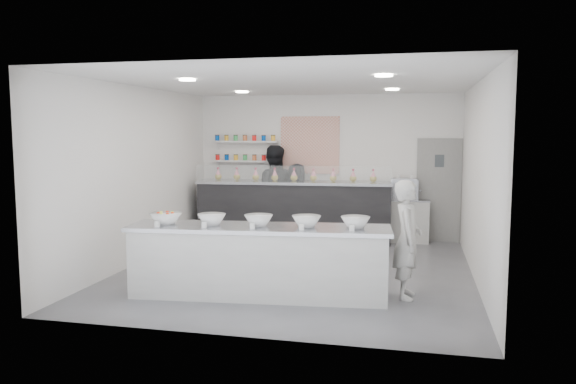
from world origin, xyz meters
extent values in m
plane|color=#515156|center=(0.00, 0.00, 0.00)|extent=(6.00, 6.00, 0.00)
plane|color=white|center=(0.00, 0.00, 3.00)|extent=(6.00, 6.00, 0.00)
plane|color=white|center=(0.00, 3.00, 1.50)|extent=(5.50, 0.00, 5.50)
plane|color=white|center=(-2.75, 0.00, 1.50)|extent=(0.00, 6.00, 6.00)
plane|color=white|center=(2.75, 0.00, 1.50)|extent=(0.00, 6.00, 6.00)
cube|color=gray|center=(2.30, 2.97, 1.05)|extent=(0.88, 0.04, 2.10)
cube|color=#C9593F|center=(-0.35, 2.98, 1.95)|extent=(1.25, 0.03, 1.20)
cube|color=silver|center=(-1.75, 2.90, 1.60)|extent=(1.45, 0.22, 0.04)
cube|color=silver|center=(-1.75, 2.90, 2.02)|extent=(1.45, 0.22, 0.04)
cylinder|color=white|center=(-1.40, -1.00, 2.98)|extent=(0.24, 0.24, 0.02)
cylinder|color=white|center=(1.40, -1.00, 2.98)|extent=(0.24, 0.24, 0.02)
cylinder|color=white|center=(-1.40, 1.60, 2.98)|extent=(0.24, 0.24, 0.02)
cylinder|color=white|center=(1.40, 1.60, 2.98)|extent=(0.24, 0.24, 0.02)
cube|color=silver|center=(-0.21, -1.48, 0.48)|extent=(3.62, 1.16, 0.97)
cube|color=black|center=(-0.58, 2.46, 0.61)|extent=(4.01, 1.00, 1.23)
cube|color=white|center=(-0.55, 2.12, 1.40)|extent=(3.90, 0.29, 0.34)
cube|color=silver|center=(1.55, 2.78, 0.44)|extent=(1.18, 0.37, 0.87)
cube|color=#93969E|center=(1.63, 2.78, 1.08)|extent=(0.54, 0.37, 0.41)
imported|color=beige|center=(1.76, -1.10, 0.80)|extent=(0.39, 0.59, 1.60)
imported|color=black|center=(-1.08, 2.71, 0.97)|extent=(1.06, 0.89, 1.95)
imported|color=black|center=(-0.57, 2.71, 0.79)|extent=(0.87, 0.67, 1.58)
camera|label=1|loc=(1.86, -8.68, 2.25)|focal=35.00mm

